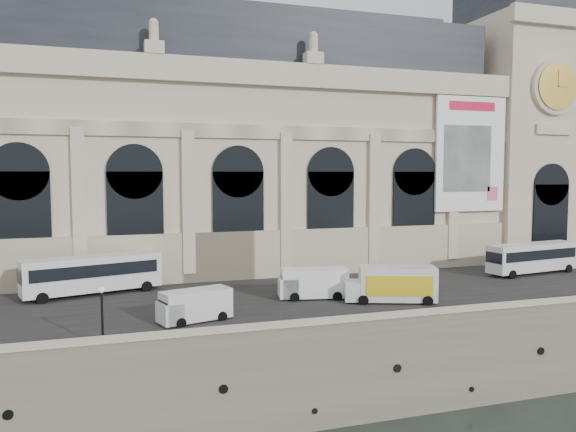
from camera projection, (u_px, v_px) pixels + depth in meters
name	position (u px, v px, depth m)	size (l,w,h in m)	color
ground	(370.00, 423.00, 37.83)	(260.00, 260.00, 0.00)	black
quay	(247.00, 283.00, 70.81)	(160.00, 70.00, 6.00)	gray
street	(302.00, 293.00, 50.65)	(160.00, 24.00, 0.06)	#2D2D2D
parapet	(367.00, 325.00, 37.90)	(160.00, 1.40, 1.21)	gray
museum	(203.00, 148.00, 63.77)	(69.00, 18.70, 29.10)	beige
clock_pavilion	(513.00, 123.00, 72.97)	(13.00, 14.72, 36.70)	beige
bus_left	(93.00, 273.00, 49.75)	(12.11, 5.62, 3.51)	silver
bus_right	(532.00, 257.00, 60.14)	(11.50, 3.90, 3.32)	silver
van_b	(192.00, 306.00, 40.76)	(5.62, 3.41, 2.35)	silver
van_c	(310.00, 283.00, 48.39)	(6.24, 3.37, 2.63)	white
box_truck	(392.00, 284.00, 47.03)	(7.92, 4.78, 3.05)	silver
lamp_left	(102.00, 318.00, 34.58)	(0.40, 0.40, 3.89)	black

